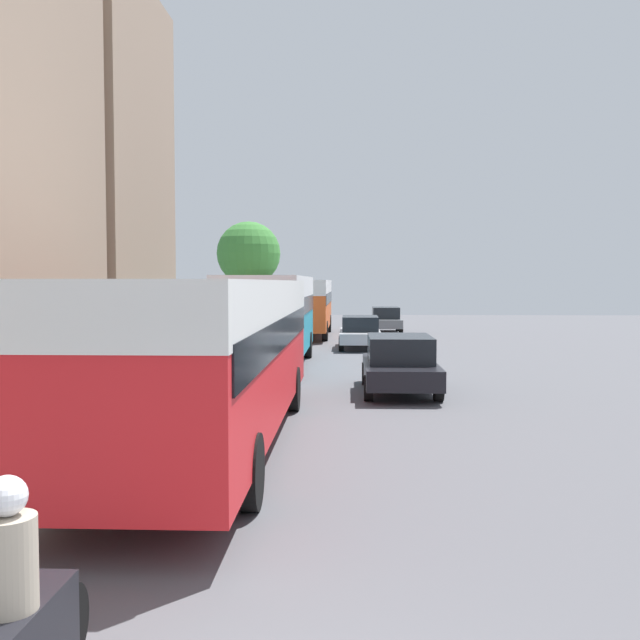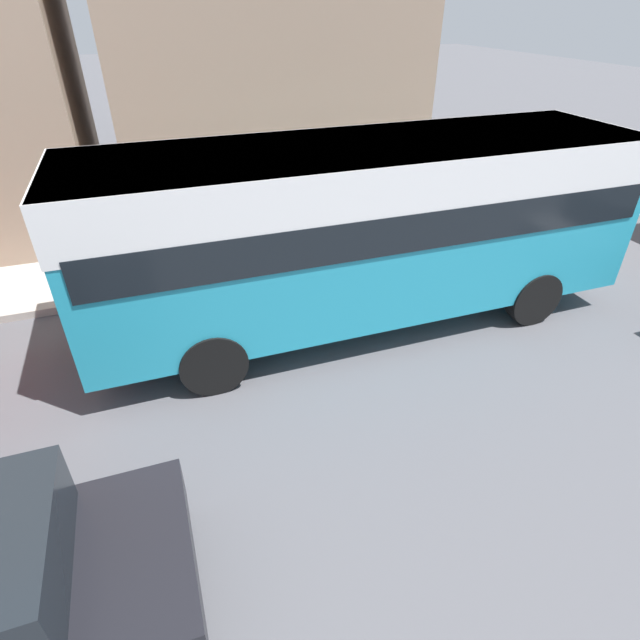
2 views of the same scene
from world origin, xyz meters
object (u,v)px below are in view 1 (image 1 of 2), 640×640
object	(u,v)px
bus_lead	(211,338)
car_crossing	(386,319)
car_far_curb	(400,363)
bus_third_in_line	(306,300)
bus_following	(270,308)
motorcycle_behind_lead	(15,634)
car_distant	(360,331)

from	to	relation	value
bus_lead	car_crossing	distance (m)	29.32
car_crossing	car_far_curb	bearing A→B (deg)	88.02
bus_third_in_line	bus_following	bearing A→B (deg)	-91.75
bus_following	car_crossing	distance (m)	17.62
car_crossing	bus_lead	bearing A→B (deg)	81.01
motorcycle_behind_lead	car_far_curb	world-z (taller)	motorcycle_behind_lead
bus_lead	car_distant	size ratio (longest dim) A/B	2.58
bus_third_in_line	motorcycle_behind_lead	world-z (taller)	bus_third_in_line
bus_lead	bus_third_in_line	size ratio (longest dim) A/B	1.11
motorcycle_behind_lead	car_far_curb	bearing A→B (deg)	76.52
car_far_curb	bus_lead	bearing A→B (deg)	-120.91
bus_lead	bus_third_in_line	bearing A→B (deg)	89.71
motorcycle_behind_lead	car_distant	distance (m)	27.18
car_far_curb	car_distant	size ratio (longest dim) A/B	1.00
bus_lead	bus_following	size ratio (longest dim) A/B	1.25
bus_lead	motorcycle_behind_lead	world-z (taller)	bus_lead
bus_lead	bus_following	world-z (taller)	bus_following
bus_following	bus_lead	bearing A→B (deg)	-88.62
bus_third_in_line	bus_lead	bearing A→B (deg)	-90.29
bus_third_in_line	car_distant	xyz separation A→B (m)	(2.81, -7.03, -1.22)
bus_following	car_distant	size ratio (longest dim) A/B	2.07
bus_lead	car_crossing	xyz separation A→B (m)	(4.58, 28.93, -1.17)
bus_third_in_line	car_distant	distance (m)	7.66
bus_third_in_line	car_far_curb	size ratio (longest dim) A/B	2.33
bus_following	car_crossing	xyz separation A→B (m)	(4.87, 16.88, -1.26)
car_crossing	car_distant	distance (m)	10.16
bus_lead	motorcycle_behind_lead	xyz separation A→B (m)	(0.32, -8.15, -1.25)
bus_lead	car_far_curb	xyz separation A→B (m)	(3.80, 6.34, -1.15)
car_crossing	car_distant	bearing A→B (deg)	80.72
car_crossing	car_far_curb	world-z (taller)	car_far_curb
car_crossing	motorcycle_behind_lead	bearing A→B (deg)	83.45
bus_third_in_line	car_crossing	world-z (taller)	bus_third_in_line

